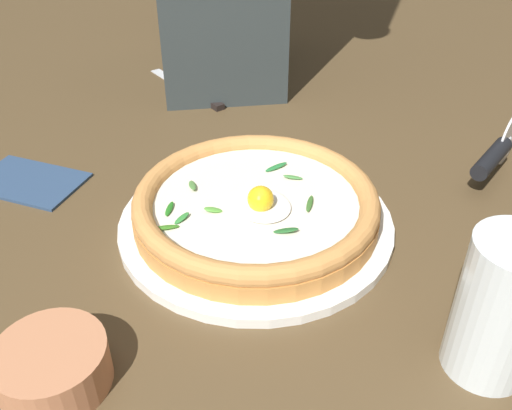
% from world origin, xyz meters
% --- Properties ---
extents(ground_plane, '(2.40, 2.40, 0.03)m').
position_xyz_m(ground_plane, '(0.00, 0.00, -0.01)').
color(ground_plane, brown).
rests_on(ground_plane, ground).
extents(pizza_plate, '(0.32, 0.32, 0.01)m').
position_xyz_m(pizza_plate, '(0.04, -0.01, 0.01)').
color(pizza_plate, white).
rests_on(pizza_plate, ground).
extents(pizza, '(0.28, 0.28, 0.06)m').
position_xyz_m(pizza, '(0.04, -0.01, 0.03)').
color(pizza, '#D08842').
rests_on(pizza, pizza_plate).
extents(side_bowl, '(0.10, 0.10, 0.04)m').
position_xyz_m(side_bowl, '(0.16, -0.27, 0.02)').
color(side_bowl, '#BB7751').
rests_on(side_bowl, ground).
extents(pizza_cutter, '(0.08, 0.14, 0.07)m').
position_xyz_m(pizza_cutter, '(0.09, 0.32, 0.04)').
color(pizza_cutter, silver).
rests_on(pizza_cutter, ground).
extents(table_knife, '(0.22, 0.06, 0.01)m').
position_xyz_m(table_knife, '(-0.34, 0.06, 0.00)').
color(table_knife, silver).
rests_on(table_knife, ground).
extents(drinking_glass, '(0.08, 0.08, 0.14)m').
position_xyz_m(drinking_glass, '(0.31, 0.08, 0.06)').
color(drinking_glass, silver).
rests_on(drinking_glass, ground).
extents(folded_napkin, '(0.16, 0.16, 0.01)m').
position_xyz_m(folded_napkin, '(-0.18, -0.24, 0.00)').
color(folded_napkin, navy).
rests_on(folded_napkin, ground).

